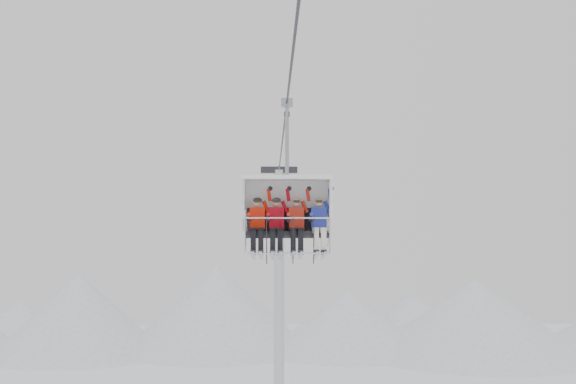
{
  "coord_description": "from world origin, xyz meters",
  "views": [
    {
      "loc": [
        -0.38,
        -17.15,
        10.02
      ],
      "look_at": [
        0.0,
        0.0,
        10.93
      ],
      "focal_mm": 45.0,
      "sensor_mm": 36.0,
      "label": 1
    }
  ],
  "objects_px": {
    "chairlift_carrier": "(287,205)",
    "skier_center_left": "(276,223)",
    "lift_tower_right": "(279,309)",
    "skier_far_left": "(257,223)",
    "skier_far_right": "(319,223)",
    "skier_center_right": "(296,223)"
  },
  "relations": [
    {
      "from": "skier_center_left",
      "to": "chairlift_carrier",
      "type": "bearing_deg",
      "value": 48.36
    },
    {
      "from": "chairlift_carrier",
      "to": "skier_center_left",
      "type": "bearing_deg",
      "value": -131.64
    },
    {
      "from": "skier_center_right",
      "to": "skier_far_right",
      "type": "height_order",
      "value": "same"
    },
    {
      "from": "skier_center_left",
      "to": "skier_center_right",
      "type": "xyz_separation_m",
      "value": [
        0.51,
        0.0,
        0.0
      ]
    },
    {
      "from": "lift_tower_right",
      "to": "skier_far_right",
      "type": "bearing_deg",
      "value": -87.79
    },
    {
      "from": "lift_tower_right",
      "to": "skier_center_left",
      "type": "bearing_deg",
      "value": -90.74
    },
    {
      "from": "skier_far_left",
      "to": "skier_center_left",
      "type": "xyz_separation_m",
      "value": [
        0.48,
        0.0,
        0.0
      ]
    },
    {
      "from": "skier_far_left",
      "to": "skier_far_right",
      "type": "distance_m",
      "value": 1.56
    },
    {
      "from": "skier_far_left",
      "to": "lift_tower_right",
      "type": "bearing_deg",
      "value": 87.95
    },
    {
      "from": "skier_far_left",
      "to": "skier_center_right",
      "type": "bearing_deg",
      "value": 0.0
    },
    {
      "from": "skier_center_left",
      "to": "lift_tower_right",
      "type": "bearing_deg",
      "value": 89.26
    },
    {
      "from": "lift_tower_right",
      "to": "skier_far_right",
      "type": "relative_size",
      "value": 7.99
    },
    {
      "from": "skier_center_right",
      "to": "skier_far_right",
      "type": "relative_size",
      "value": 1.0
    },
    {
      "from": "lift_tower_right",
      "to": "skier_center_right",
      "type": "relative_size",
      "value": 7.99
    },
    {
      "from": "chairlift_carrier",
      "to": "skier_center_left",
      "type": "relative_size",
      "value": 2.36
    },
    {
      "from": "skier_far_right",
      "to": "skier_center_left",
      "type": "bearing_deg",
      "value": 180.0
    },
    {
      "from": "skier_far_left",
      "to": "skier_center_right",
      "type": "distance_m",
      "value": 0.99
    },
    {
      "from": "skier_far_left",
      "to": "skier_far_right",
      "type": "relative_size",
      "value": 1.0
    },
    {
      "from": "chairlift_carrier",
      "to": "skier_far_left",
      "type": "height_order",
      "value": "chairlift_carrier"
    },
    {
      "from": "lift_tower_right",
      "to": "skier_center_right",
      "type": "height_order",
      "value": "lift_tower_right"
    },
    {
      "from": "skier_far_right",
      "to": "skier_center_right",
      "type": "bearing_deg",
      "value": 180.0
    },
    {
      "from": "skier_center_left",
      "to": "skier_far_right",
      "type": "bearing_deg",
      "value": 0.0
    }
  ]
}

